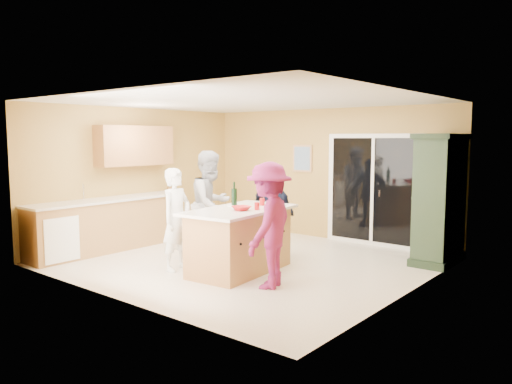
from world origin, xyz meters
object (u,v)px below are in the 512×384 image
Objects in this scene: green_hutch at (440,201)px; woman_magenta at (269,225)px; woman_white at (177,219)px; woman_navy at (272,211)px; kitchen_island at (240,242)px; woman_grey at (211,204)px.

woman_magenta is (-1.32, -2.77, -0.16)m from green_hutch.
woman_navy is at bearing -27.49° from woman_white.
woman_magenta is (0.82, -0.35, 0.40)m from kitchen_island.
woman_grey is 1.06× the size of woman_magenta.
green_hutch reaches higher than woman_navy.
woman_grey is (-0.17, 0.93, 0.12)m from woman_white.
green_hutch is 3.74m from woman_grey.
woman_white is 0.87× the size of woman_grey.
kitchen_island is at bearing 107.10° from woman_navy.
woman_white is at bearing -152.69° from kitchen_island.
green_hutch reaches higher than woman_magenta.
green_hutch is at bearing -53.41° from woman_white.
green_hutch is 1.34× the size of woman_navy.
woman_white is at bearing 75.86° from woman_navy.
green_hutch is 1.15× the size of woman_grey.
woman_magenta reaches higher than woman_white.
green_hutch is at bearing -60.50° from woman_grey.
woman_grey reaches higher than woman_magenta.
green_hutch is at bearing -146.46° from woman_navy.
woman_white is 0.95m from woman_grey.
woman_grey is 1.96m from woman_magenta.
kitchen_island is at bearing -131.46° from green_hutch.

